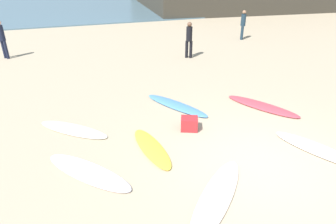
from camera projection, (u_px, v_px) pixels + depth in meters
name	position (u px, v px, depth m)	size (l,w,h in m)	color
ground_plane	(265.00, 164.00, 6.52)	(120.00, 120.00, 0.00)	tan
surfboard_0	(73.00, 129.00, 7.83)	(0.54, 2.15, 0.06)	#F2E8C8
surfboard_1	(176.00, 105.00, 9.16)	(0.50, 2.40, 0.09)	#5390D6
surfboard_2	(319.00, 150.00, 6.96)	(0.56, 2.19, 0.08)	white
surfboard_3	(217.00, 196.00, 5.57)	(0.56, 2.46, 0.07)	silver
surfboard_4	(262.00, 106.00, 9.12)	(0.57, 2.37, 0.08)	#DF4452
surfboard_5	(152.00, 148.00, 7.04)	(0.51, 1.92, 0.07)	yellow
surfboard_6	(88.00, 172.00, 6.22)	(0.58, 2.29, 0.08)	white
beachgoer_near	(189.00, 38.00, 13.61)	(0.39, 0.39, 1.67)	black
beachgoer_mid	(243.00, 23.00, 17.06)	(0.38, 0.38, 1.66)	#1E3342
beachgoer_far	(2.00, 37.00, 13.49)	(0.39, 0.39, 1.76)	#191E33
beach_cooler	(189.00, 124.00, 7.83)	(0.45, 0.38, 0.34)	#B2282D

